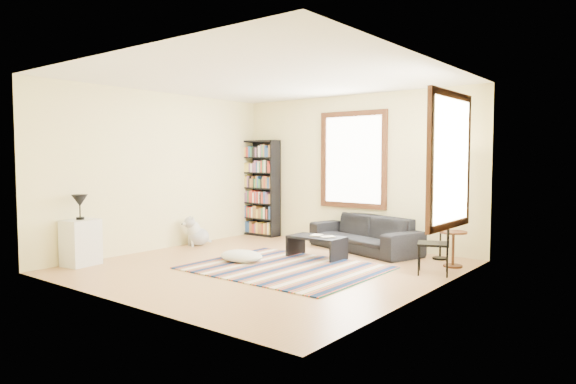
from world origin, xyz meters
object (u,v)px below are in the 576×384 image
Objects in this scene: side_table at (453,249)px; coffee_table at (317,247)px; bookshelf at (260,188)px; floor_cushion at (241,256)px; sofa at (364,233)px; folding_chair at (433,244)px; white_cabinet at (81,243)px; floor_lamp at (441,202)px; dog at (199,231)px.

coffee_table is at bearing -160.78° from side_table.
bookshelf is 2.22× the size of coffee_table.
bookshelf is at bearing 125.27° from floor_cushion.
sofa is 2.46× the size of folding_chair.
sofa is 1.09m from coffee_table.
coffee_table is at bearing 38.70° from white_cabinet.
folding_chair is at bearing -73.43° from floor_lamp.
floor_cushion is at bearing -138.26° from floor_lamp.
bookshelf is 4.55m from folding_chair.
side_table is (2.00, 0.70, 0.09)m from coffee_table.
sofa is 4.65m from white_cabinet.
dog is (-4.43, -1.05, 0.00)m from side_table.
side_table and dog have the same top height.
coffee_table is 2.46m from dog.
coffee_table is at bearing -87.51° from sofa.
sofa is 3.06m from dog.
bookshelf reaches higher than sofa.
side_table is 1.00× the size of dog.
coffee_table is 1.05× the size of folding_chair.
sofa is 3.92× the size of dog.
sofa is 1.75m from side_table.
folding_chair is at bearing 1.73° from coffee_table.
floor_lamp reaches higher than floor_cushion.
sofa reaches higher than dog.
floor_lamp reaches higher than sofa.
floor_cushion is (1.62, -2.30, -0.91)m from bookshelf.
sofa reaches higher than floor_cushion.
floor_cushion is 1.05× the size of white_cabinet.
floor_cushion is 0.85× the size of folding_chair.
sofa is at bearing 127.96° from folding_chair.
coffee_table is 1.29× the size of white_cabinet.
bookshelf is 3.70× the size of side_table.
bookshelf is 2.33× the size of folding_chair.
floor_lamp is at bearing 37.14° from dog.
coffee_table is 2.13m from floor_lamp.
side_table is (1.72, -0.35, -0.04)m from sofa.
bookshelf is 4.48m from side_table.
floor_lamp is at bearing 85.19° from folding_chair.
sofa is at bearing 44.13° from dog.
folding_chair is at bearing 22.24° from dog.
floor_cushion is 2.44m from white_cabinet.
white_cabinet is (-4.50, -3.37, 0.08)m from side_table.
sofa is at bearing -5.78° from bookshelf.
floor_lamp is 2.66× the size of white_cabinet.
side_table is at bearing 6.30° from sofa.
bookshelf reaches higher than coffee_table.
bookshelf is 2.84m from coffee_table.
coffee_table is at bearing 160.34° from folding_chair.
side_table is 0.66m from folding_chair.
white_cabinet is (-2.50, -2.67, 0.17)m from coffee_table.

